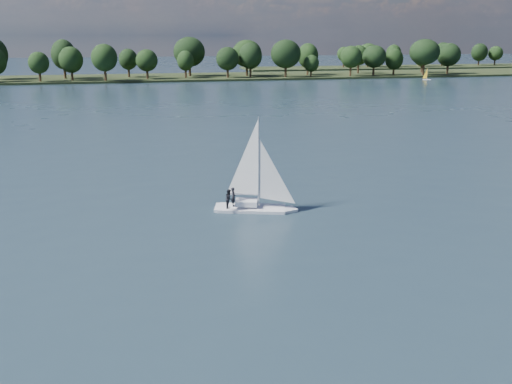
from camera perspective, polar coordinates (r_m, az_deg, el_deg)
ground at (r=117.98m, az=-8.24°, el=7.32°), size 700.00×700.00×0.00m
far_shore at (r=229.21m, az=-10.90°, el=11.06°), size 660.00×40.00×1.50m
far_shore_back at (r=325.05m, az=18.72°, el=11.74°), size 220.00×30.00×1.40m
sailboat at (r=53.95m, az=-0.52°, el=0.78°), size 7.49×4.12×9.51m
dinghy_orange at (r=229.17m, az=16.73°, el=10.98°), size 3.10×2.58×4.71m
treeline at (r=224.87m, az=-10.73°, el=13.03°), size 562.41×73.79×17.96m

